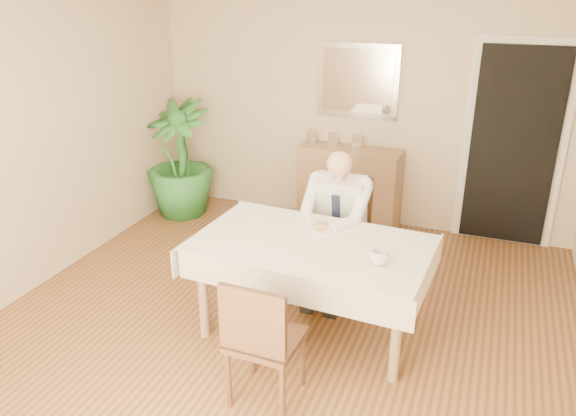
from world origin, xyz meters
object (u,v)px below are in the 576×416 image
at_px(seated_man, 334,219).
at_px(potted_palm, 179,159).
at_px(chair_far, 343,223).
at_px(coffee_mug, 379,258).
at_px(chair_near, 260,337).
at_px(sideboard, 349,187).
at_px(dining_table, 311,252).

relative_size(seated_man, potted_palm, 0.95).
xyz_separation_m(chair_far, coffee_mug, (0.53, -1.05, 0.26)).
bearing_deg(chair_near, potted_palm, 130.66).
height_order(coffee_mug, potted_palm, potted_palm).
relative_size(chair_near, seated_man, 0.72).
bearing_deg(sideboard, seated_man, -75.74).
xyz_separation_m(chair_far, potted_palm, (-2.13, 0.80, 0.12)).
height_order(coffee_mug, sideboard, sideboard).
relative_size(chair_far, sideboard, 0.88).
bearing_deg(potted_palm, chair_near, -50.78).
height_order(dining_table, chair_near, chair_near).
bearing_deg(chair_far, dining_table, -88.21).
height_order(chair_far, sideboard, chair_far).
bearing_deg(potted_palm, sideboard, 11.59).
xyz_separation_m(coffee_mug, potted_palm, (-2.66, 1.85, -0.15)).
distance_m(chair_near, coffee_mug, 0.96).
relative_size(chair_near, sideboard, 0.83).
height_order(chair_near, seated_man, seated_man).
xyz_separation_m(chair_far, seated_man, (-0.00, -0.29, 0.15)).
height_order(seated_man, sideboard, seated_man).
distance_m(dining_table, sideboard, 2.10).
height_order(chair_near, potted_palm, potted_palm).
xyz_separation_m(dining_table, sideboard, (-0.26, 2.07, -0.23)).
bearing_deg(sideboard, chair_far, -73.36).
bearing_deg(chair_near, seated_man, 90.44).
bearing_deg(chair_near, sideboard, 95.91).
bearing_deg(sideboard, chair_near, -81.15).
height_order(dining_table, coffee_mug, coffee_mug).
bearing_deg(coffee_mug, dining_table, 163.00).
xyz_separation_m(seated_man, coffee_mug, (0.53, -0.76, 0.11)).
xyz_separation_m(seated_man, sideboard, (-0.26, 1.48, -0.26)).
distance_m(dining_table, chair_far, 0.90).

